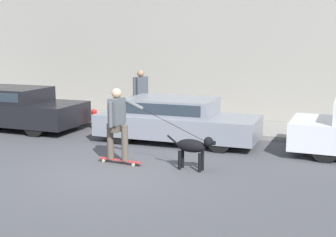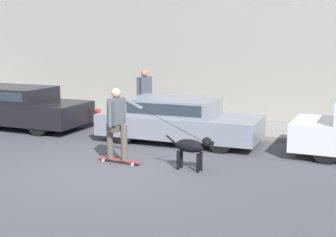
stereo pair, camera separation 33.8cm
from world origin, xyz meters
The scene contains 9 objects.
ground_plane centered at (0.00, 0.00, 0.00)m, with size 36.00×36.00×0.00m, color #47474C.
back_wall centered at (0.00, 6.69, 2.77)m, with size 32.00×0.30×5.54m.
sidewalk_curb centered at (0.00, 5.35, 0.06)m, with size 30.00×2.33×0.13m.
parked_car_0 centered at (-5.24, 3.12, 0.65)m, with size 4.58×1.84×1.29m.
parked_car_1 centered at (0.27, 3.12, 0.60)m, with size 4.39×1.74×1.21m.
dog centered at (1.55, 0.69, 0.52)m, with size 1.13×0.35×0.77m.
skateboarder centered at (-0.22, 0.60, 0.98)m, with size 2.63×0.62×1.72m.
pedestrian_with_bag centered at (-1.54, 4.78, 1.07)m, with size 0.41×0.66×1.69m.
fire_hydrant centered at (-2.74, 3.94, 0.33)m, with size 0.18×0.18×0.63m.
Camera 2 is at (4.85, -8.52, 2.88)m, focal length 50.00 mm.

